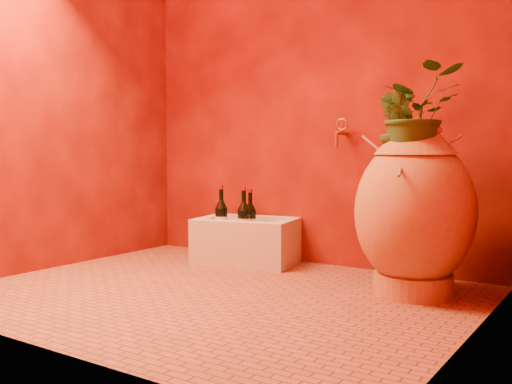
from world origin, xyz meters
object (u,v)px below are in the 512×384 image
Objects in this scene: wine_bottle_a at (244,221)px; wall_tap at (341,131)px; stone_basin at (247,242)px; wine_bottle_c at (250,221)px; wine_bottle_b at (221,219)px; amphora at (414,211)px.

wall_tap is (0.57, 0.22, 0.57)m from wine_bottle_a.
stone_basin is 0.14m from wine_bottle_c.
wine_bottle_c is (-0.00, 0.07, -0.01)m from wine_bottle_a.
wall_tap is at bearing 15.97° from wine_bottle_b.
wine_bottle_b is (-1.34, 0.16, -0.14)m from amphora.
wine_bottle_b is at bearing 173.15° from amphora.
stone_basin is at bearing 169.55° from amphora.
wall_tap reaches higher than wine_bottle_c.
amphora reaches higher than wine_bottle_b.
stone_basin is at bearing 106.97° from wine_bottle_a.
wine_bottle_b is (-0.17, -0.06, 0.14)m from stone_basin.
wall_tap is at bearing 15.20° from stone_basin.
amphora is 0.82m from wall_tap.
wine_bottle_a is 0.18m from wine_bottle_b.
wine_bottle_c reaches higher than stone_basin.
wine_bottle_a is at bearing -158.93° from wall_tap.
wall_tap is (0.57, 0.15, 0.57)m from wine_bottle_c.
wall_tap is at bearing 147.35° from amphora.
wine_bottle_a is 1.06× the size of wine_bottle_c.
wine_bottle_a is at bearing -73.03° from stone_basin.
wall_tap reaches higher than stone_basin.
wine_bottle_c is (0.18, 0.07, -0.01)m from wine_bottle_b.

